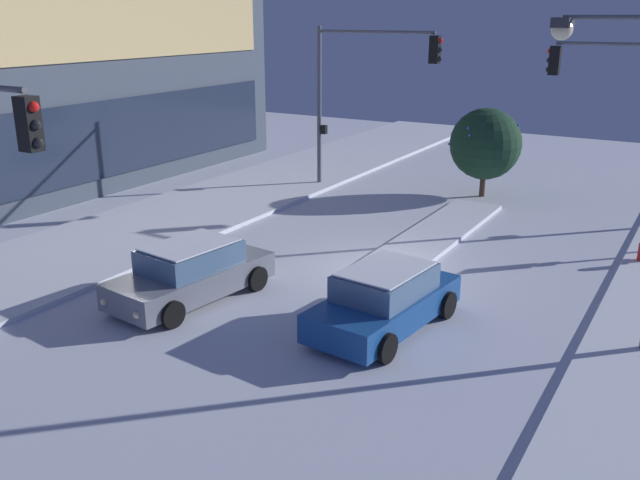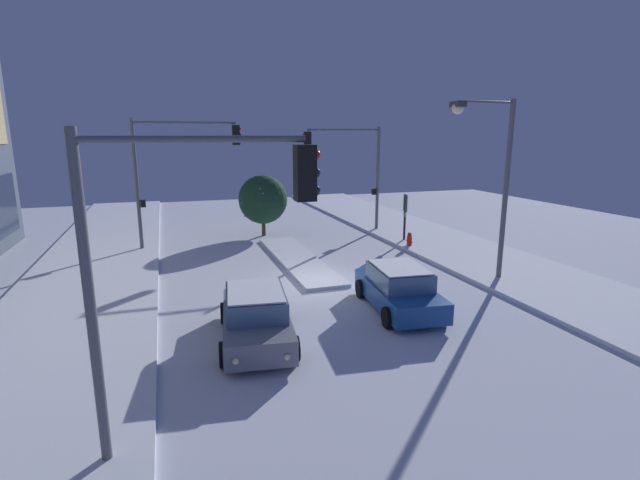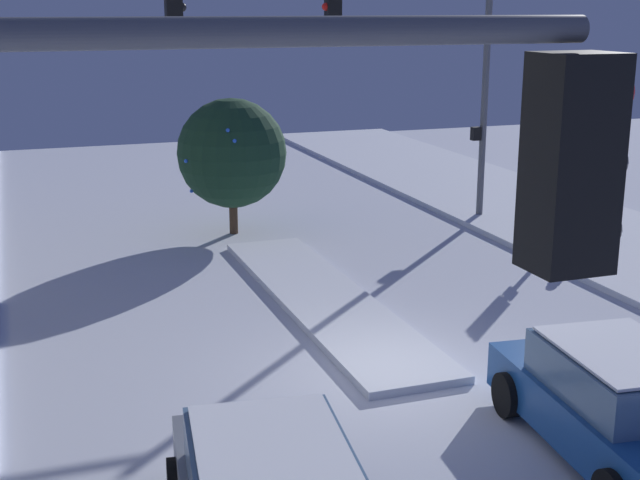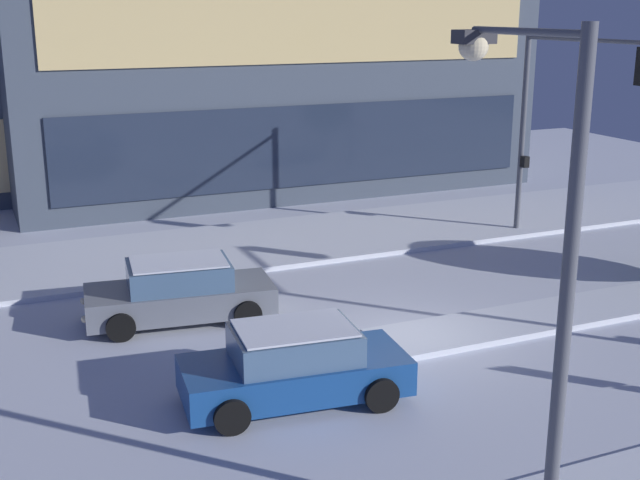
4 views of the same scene
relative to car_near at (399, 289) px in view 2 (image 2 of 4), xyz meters
The scene contains 13 objects.
ground 3.87m from the car_near, 27.69° to the left, with size 52.00×52.00×0.00m, color silver.
curb_strip_near 7.57m from the car_near, 63.50° to the right, with size 52.00×5.20×0.14m, color silver.
curb_strip_far 10.84m from the car_near, 71.87° to the left, with size 52.00×5.20×0.14m, color silver.
median_strip 7.29m from the car_near, 12.26° to the left, with size 9.00×1.80×0.14m, color silver.
car_near is the anchor object (origin of this frame).
car_far 5.07m from the car_near, 100.50° to the left, with size 4.63×2.46×1.49m.
traffic_light_corner_far_left 9.28m from the car_near, 127.33° to the left, with size 0.32×4.08×5.87m.
traffic_light_corner_far_right 13.66m from the car_near, 29.68° to the left, with size 0.32×5.32×6.52m.
traffic_light_corner_near_right 13.25m from the car_near, 14.34° to the right, with size 0.32×4.75×6.21m.
street_lamp_arched 6.28m from the car_near, 70.28° to the right, with size 0.56×2.72×7.05m.
fire_hydrant 8.96m from the car_near, 31.13° to the right, with size 0.48×0.26×0.83m.
parking_info_sign 10.33m from the car_near, 29.26° to the right, with size 0.55×0.17×2.62m.
decorated_tree_median 13.30m from the car_near, ahead, with size 2.80×2.80×3.52m.
Camera 2 is at (-16.72, 5.42, 5.74)m, focal length 26.38 mm.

